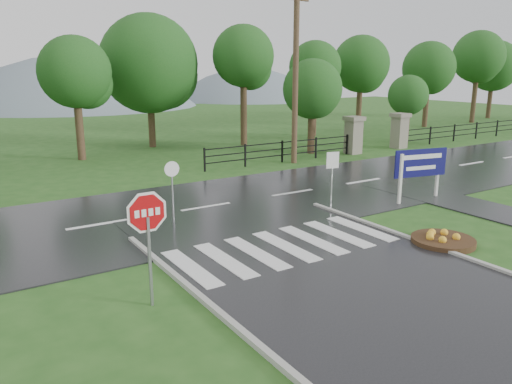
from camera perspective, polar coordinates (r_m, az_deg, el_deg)
ground at (r=11.22m, az=18.91°, el=-13.57°), size 120.00×120.00×0.00m
main_road at (r=18.60m, az=-5.73°, el=-1.83°), size 90.00×8.00×0.04m
walkway at (r=19.97m, az=25.33°, el=-2.03°), size 2.20×11.00×0.04m
crosswalk at (r=14.50m, az=3.34°, el=-6.15°), size 6.50×2.80×0.02m
pillar_west at (r=30.68m, az=11.08°, el=6.50°), size 1.00×1.00×2.24m
pillar_east at (r=33.55m, az=16.08°, el=6.84°), size 1.00×1.00×2.24m
fence_west at (r=27.41m, az=3.01°, el=4.91°), size 9.58×0.08×1.20m
fence_east at (r=42.22m, az=25.85°, el=6.76°), size 20.58×0.08×1.20m
hills at (r=74.81m, az=-22.48°, el=-3.06°), size 102.00×48.00×48.00m
treeline at (r=31.73m, az=-15.70°, el=4.33°), size 83.20×5.20×10.00m
stop_sign at (r=10.73m, az=-12.28°, el=-3.44°), size 1.21×0.06×2.72m
estate_billboard at (r=20.20m, az=18.29°, el=2.90°), size 2.30×0.55×2.04m
flower_bed at (r=15.75m, az=20.60°, el=-5.11°), size 1.83×1.83×0.37m
reg_sign_small at (r=17.99m, az=8.71°, el=2.57°), size 0.47×0.14×2.17m
reg_sign_round at (r=16.34m, az=-9.54°, el=0.79°), size 0.50×0.07×2.15m
utility_pole_east at (r=26.93m, az=4.53°, el=13.09°), size 1.62×0.31×9.13m
entrance_tree_left at (r=30.24m, az=6.47°, el=11.56°), size 3.52×3.52×5.60m
entrance_tree_right at (r=36.11m, az=17.00°, el=10.49°), size 2.72×2.72×4.61m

